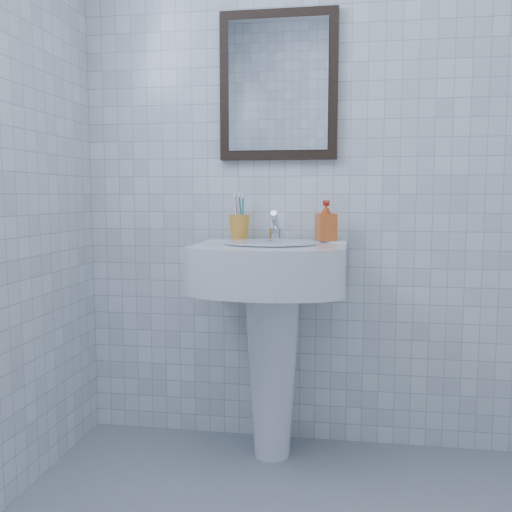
# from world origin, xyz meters

# --- Properties ---
(wall_back) EXTENTS (2.20, 0.02, 2.50)m
(wall_back) POSITION_xyz_m (0.00, 1.20, 1.25)
(wall_back) COLOR silver
(wall_back) RESTS_ON ground
(washbasin) EXTENTS (0.59, 0.43, 0.91)m
(washbasin) POSITION_xyz_m (-0.24, 0.99, 0.61)
(washbasin) COLOR white
(washbasin) RESTS_ON ground
(faucet) EXTENTS (0.05, 0.11, 0.13)m
(faucet) POSITION_xyz_m (-0.24, 1.10, 0.95)
(faucet) COLOR silver
(faucet) RESTS_ON washbasin
(toothbrush_cup) EXTENTS (0.09, 0.09, 0.11)m
(toothbrush_cup) POSITION_xyz_m (-0.39, 1.10, 0.95)
(toothbrush_cup) COLOR orange
(toothbrush_cup) RESTS_ON washbasin
(soap_dispenser) EXTENTS (0.10, 0.10, 0.17)m
(soap_dispenser) POSITION_xyz_m (-0.03, 1.10, 0.98)
(soap_dispenser) COLOR #BF4612
(soap_dispenser) RESTS_ON washbasin
(wall_mirror) EXTENTS (0.50, 0.04, 0.62)m
(wall_mirror) POSITION_xyz_m (-0.24, 1.18, 1.55)
(wall_mirror) COLOR black
(wall_mirror) RESTS_ON wall_back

